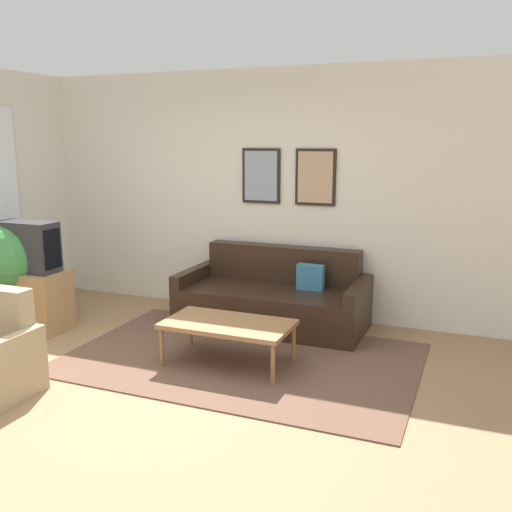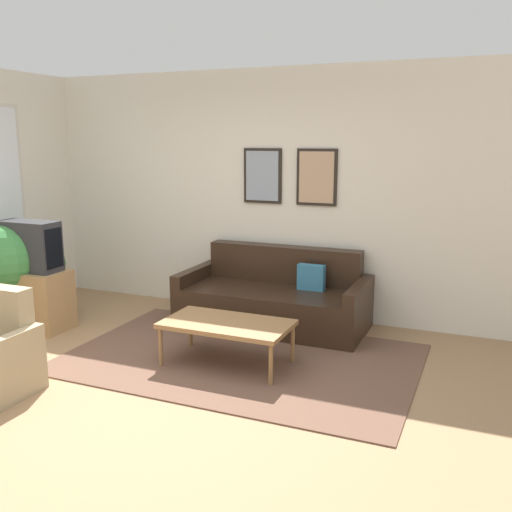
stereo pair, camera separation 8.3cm
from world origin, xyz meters
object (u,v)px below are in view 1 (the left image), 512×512
at_px(couch, 274,300).
at_px(tv, 27,247).
at_px(coffee_table, 228,326).
at_px(potted_plant_tall, 6,261).

height_order(couch, tv, tv).
distance_m(coffee_table, tv, 2.36).
distance_m(couch, potted_plant_tall, 2.79).
height_order(couch, coffee_table, couch).
height_order(couch, potted_plant_tall, potted_plant_tall).
distance_m(tv, potted_plant_tall, 0.28).
xyz_separation_m(tv, potted_plant_tall, (-0.22, -0.07, -0.16)).
bearing_deg(coffee_table, potted_plant_tall, 178.86).
xyz_separation_m(couch, coffee_table, (0.01, -1.18, 0.08)).
bearing_deg(potted_plant_tall, couch, 24.11).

